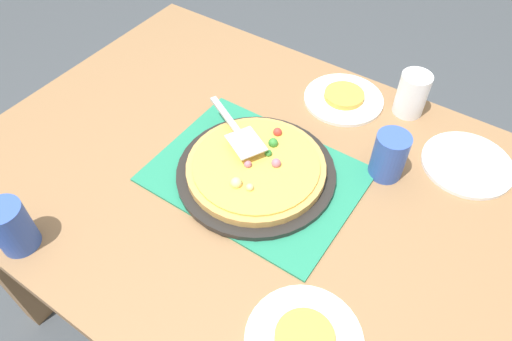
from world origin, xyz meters
name	(u,v)px	position (x,y,z in m)	size (l,w,h in m)	color
ground_plane	(256,311)	(0.00, 0.00, 0.00)	(8.00, 8.00, 0.00)	#3D4247
dining_table	(256,204)	(0.00, 0.00, 0.64)	(1.40, 1.00, 0.75)	olive
placemat	(256,175)	(0.00, 0.00, 0.75)	(0.48, 0.36, 0.01)	#237F5B
pizza_pan	(256,172)	(0.00, 0.00, 0.76)	(0.38, 0.38, 0.01)	black
pizza	(256,167)	(0.00, 0.00, 0.78)	(0.33, 0.33, 0.05)	tan
plate_near_left	(343,99)	(0.05, 0.37, 0.76)	(0.22, 0.22, 0.01)	white
plate_far_right	(304,341)	(0.30, -0.28, 0.76)	(0.22, 0.22, 0.01)	white
plate_side	(467,164)	(0.41, 0.32, 0.76)	(0.22, 0.22, 0.01)	white
served_slice_left	(344,95)	(0.05, 0.37, 0.77)	(0.11, 0.11, 0.02)	gold
served_slice_right	(305,338)	(0.30, -0.28, 0.77)	(0.11, 0.11, 0.02)	gold
cup_near	(412,94)	(0.21, 0.43, 0.81)	(0.08, 0.08, 0.12)	white
cup_far	(389,156)	(0.25, 0.18, 0.81)	(0.08, 0.08, 0.12)	#3351AD
cup_corner	(12,227)	(-0.31, -0.44, 0.81)	(0.08, 0.08, 0.12)	#3351AD
pizza_server	(237,130)	(-0.09, 0.05, 0.82)	(0.22, 0.14, 0.01)	silver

